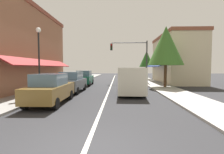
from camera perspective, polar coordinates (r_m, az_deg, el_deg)
ground_plane at (r=21.96m, az=-0.11°, el=-2.31°), size 80.00×80.00×0.00m
sidewalk_left at (r=22.84m, az=-14.05°, el=-2.04°), size 2.60×56.00×0.12m
sidewalk_right at (r=22.42m, az=14.08°, el=-2.13°), size 2.60×56.00×0.12m
lane_center_stripe at (r=21.96m, az=-0.11°, el=-2.30°), size 0.14×52.00×0.01m
storefront_left_block at (r=18.66m, az=-29.55°, el=8.63°), size 5.40×14.20×8.02m
storefront_right_block at (r=25.22m, az=21.03°, el=5.77°), size 5.69×10.20×6.65m
parked_car_nearest_left at (r=10.31m, az=-20.42°, el=-3.89°), size 1.85×4.13×1.77m
parked_car_second_left at (r=14.67m, az=-13.61°, el=-1.71°), size 1.85×4.13×1.77m
parked_car_third_left at (r=20.16m, az=-9.47°, el=-0.34°), size 1.86×4.14×1.77m
van_in_lane at (r=13.49m, az=6.46°, el=-0.93°), size 2.10×5.23×2.12m
traffic_signal_mast_arm at (r=23.25m, az=7.63°, el=7.76°), size 5.12×0.50×5.81m
street_lamp_left_near at (r=13.21m, az=-23.86°, el=8.29°), size 0.36×0.36×5.00m
tree_right_near at (r=18.10m, az=18.01°, el=10.15°), size 3.61×3.61×6.35m
tree_right_far at (r=30.36m, az=11.79°, el=6.05°), size 2.58×2.58×5.09m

